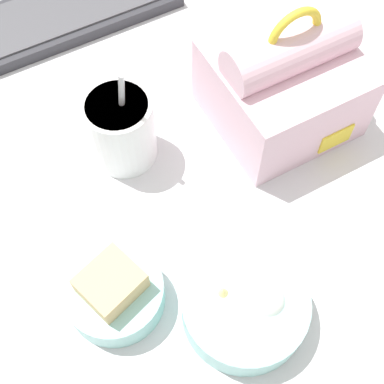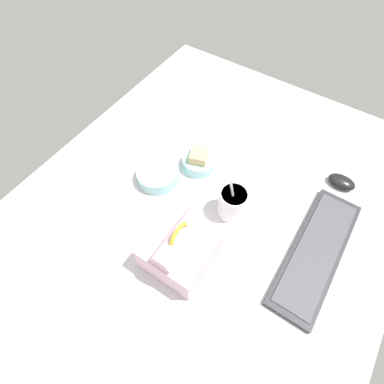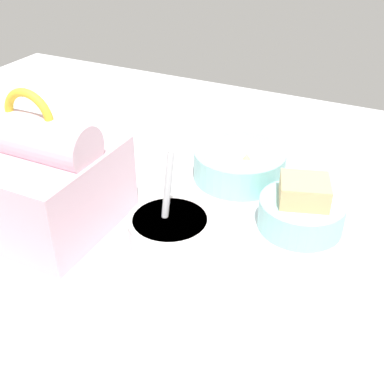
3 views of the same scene
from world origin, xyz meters
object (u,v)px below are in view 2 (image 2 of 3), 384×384
Objects in this scene: lunch_bag at (180,248)px; bento_bowl_snacks at (158,174)px; keyboard at (316,252)px; soup_cup at (233,203)px; bento_bowl_sandwich at (199,161)px; computer_mouse at (342,182)px.

bento_bowl_snacks is at bearing -130.60° from lunch_bag.
soup_cup is (1.19, -26.51, 4.09)cm from keyboard.
bento_bowl_snacks is at bearing -34.84° from bento_bowl_sandwich.
computer_mouse is at bearing 138.80° from soup_cup.
lunch_bag is 32.95cm from bento_bowl_sandwich.
computer_mouse is at bearing -176.08° from keyboard.
bento_bowl_snacks is 58.89cm from computer_mouse.
lunch_bag is 28.41cm from bento_bowl_snacks.
computer_mouse reaches higher than keyboard.
bento_bowl_snacks is (2.31, -25.73, -2.68)cm from soup_cup.
lunch_bag is 56.97cm from computer_mouse.
soup_cup is at bearing -87.43° from keyboard.
lunch_bag reaches higher than keyboard.
bento_bowl_snacks is (3.50, -52.24, 1.41)cm from keyboard.
bento_bowl_snacks is at bearing -86.17° from keyboard.
bento_bowl_sandwich reaches higher than bento_bowl_snacks.
lunch_bag is (21.80, -30.88, 5.43)cm from keyboard.
keyboard is at bearing 93.83° from bento_bowl_snacks.
bento_bowl_snacks is at bearing -58.84° from computer_mouse.
soup_cup is at bearing 62.24° from bento_bowl_sandwich.
soup_cup reaches higher than bento_bowl_snacks.
computer_mouse is (-28.16, 24.66, -3.57)cm from soup_cup.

